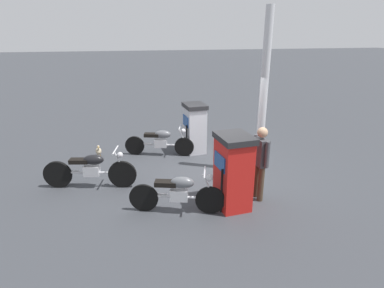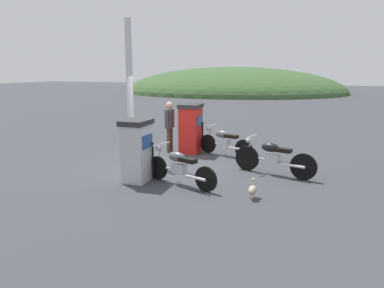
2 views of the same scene
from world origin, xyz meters
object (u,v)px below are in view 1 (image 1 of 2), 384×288
(attendant_person, at_px, (260,159))
(canopy_support_pole, at_px, (263,98))
(wandering_duck, at_px, (99,151))
(fuel_pump_near, at_px, (195,128))
(fuel_pump_far, at_px, (233,171))
(motorcycle_far_pump, at_px, (178,192))
(motorcycle_near_pump, at_px, (160,141))
(motorcycle_extra, at_px, (91,170))

(attendant_person, distance_m, canopy_support_pole, 1.82)
(attendant_person, xyz_separation_m, wandering_duck, (3.59, -3.38, -0.76))
(fuel_pump_near, xyz_separation_m, fuel_pump_far, (-0.00, 3.38, 0.05))
(fuel_pump_near, height_order, motorcycle_far_pump, fuel_pump_near)
(fuel_pump_near, height_order, attendant_person, attendant_person)
(fuel_pump_near, bearing_deg, wandering_duck, -3.48)
(motorcycle_far_pump, height_order, attendant_person, attendant_person)
(fuel_pump_near, xyz_separation_m, attendant_person, (-0.68, 3.21, 0.19))
(motorcycle_far_pump, bearing_deg, attendant_person, -175.20)
(fuel_pump_far, height_order, motorcycle_far_pump, fuel_pump_far)
(motorcycle_near_pump, bearing_deg, canopy_support_pole, 143.84)
(motorcycle_near_pump, relative_size, wandering_duck, 4.79)
(fuel_pump_near, relative_size, motorcycle_far_pump, 0.79)
(fuel_pump_far, bearing_deg, motorcycle_extra, -28.04)
(motorcycle_extra, height_order, attendant_person, attendant_person)
(motorcycle_extra, bearing_deg, wandering_duck, -91.96)
(attendant_person, bearing_deg, fuel_pump_far, 14.31)
(fuel_pump_far, height_order, wandering_duck, fuel_pump_far)
(fuel_pump_near, distance_m, fuel_pump_far, 3.38)
(fuel_pump_near, bearing_deg, motorcycle_far_pump, 70.93)
(motorcycle_extra, xyz_separation_m, attendant_person, (-3.66, 1.41, 0.50))
(fuel_pump_far, bearing_deg, motorcycle_far_pump, -0.93)
(motorcycle_near_pump, bearing_deg, attendant_person, 119.61)
(motorcycle_far_pump, xyz_separation_m, motorcycle_extra, (1.82, -1.57, -0.01))
(fuel_pump_far, xyz_separation_m, attendant_person, (-0.68, -0.17, 0.14))
(motorcycle_near_pump, distance_m, attendant_person, 3.61)
(motorcycle_extra, distance_m, attendant_person, 3.95)
(attendant_person, bearing_deg, fuel_pump_near, -78.02)
(motorcycle_far_pump, distance_m, canopy_support_pole, 3.27)
(attendant_person, height_order, canopy_support_pole, canopy_support_pole)
(fuel_pump_far, xyz_separation_m, motorcycle_near_pump, (1.09, -3.28, -0.37))
(fuel_pump_far, relative_size, motorcycle_far_pump, 0.84)
(fuel_pump_far, height_order, attendant_person, attendant_person)
(fuel_pump_far, xyz_separation_m, wandering_duck, (2.91, -3.56, -0.61))
(motorcycle_extra, xyz_separation_m, wandering_duck, (-0.07, -1.97, -0.26))
(fuel_pump_far, bearing_deg, canopy_support_pole, -130.40)
(motorcycle_near_pump, height_order, wandering_duck, motorcycle_near_pump)
(fuel_pump_far, relative_size, motorcycle_near_pump, 0.80)
(fuel_pump_near, height_order, motorcycle_extra, fuel_pump_near)
(fuel_pump_near, relative_size, motorcycle_near_pump, 0.75)
(fuel_pump_near, relative_size, canopy_support_pole, 0.37)
(fuel_pump_near, distance_m, wandering_duck, 2.97)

